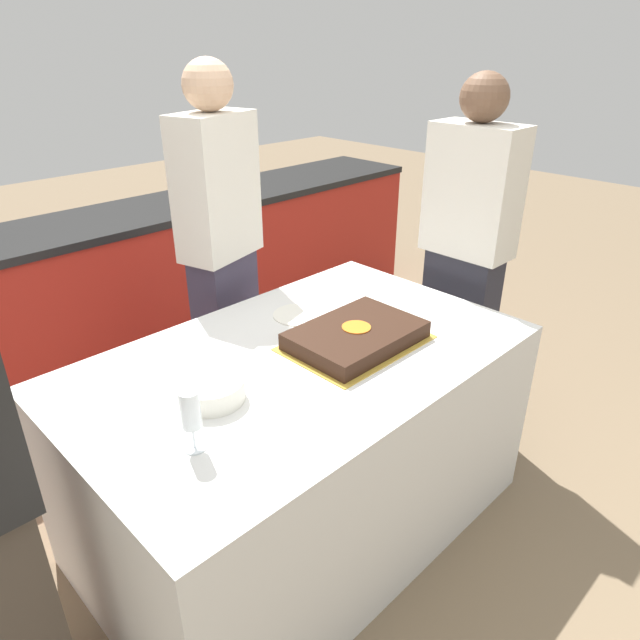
{
  "coord_description": "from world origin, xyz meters",
  "views": [
    {
      "loc": [
        -1.16,
        -1.27,
        1.77
      ],
      "look_at": [
        0.1,
        0.0,
        0.88
      ],
      "focal_mm": 32.0,
      "sensor_mm": 36.0,
      "label": 1
    }
  ],
  "objects_px": {
    "cake": "(356,336)",
    "person_cutting_cake": "(222,259)",
    "plate_stack": "(211,390)",
    "wine_glass": "(191,411)",
    "person_seated_right": "(465,260)"
  },
  "relations": [
    {
      "from": "cake",
      "to": "person_cutting_cake",
      "type": "bearing_deg",
      "value": 90.0
    },
    {
      "from": "plate_stack",
      "to": "wine_glass",
      "type": "xyz_separation_m",
      "value": [
        -0.17,
        -0.16,
        0.09
      ]
    },
    {
      "from": "person_cutting_cake",
      "to": "person_seated_right",
      "type": "xyz_separation_m",
      "value": [
        0.83,
        -0.72,
        -0.03
      ]
    },
    {
      "from": "person_cutting_cake",
      "to": "person_seated_right",
      "type": "bearing_deg",
      "value": 123.63
    },
    {
      "from": "plate_stack",
      "to": "person_seated_right",
      "type": "bearing_deg",
      "value": 0.44
    },
    {
      "from": "plate_stack",
      "to": "person_cutting_cake",
      "type": "xyz_separation_m",
      "value": [
        0.57,
        0.73,
        0.08
      ]
    },
    {
      "from": "plate_stack",
      "to": "cake",
      "type": "bearing_deg",
      "value": -7.23
    },
    {
      "from": "plate_stack",
      "to": "person_seated_right",
      "type": "height_order",
      "value": "person_seated_right"
    },
    {
      "from": "cake",
      "to": "plate_stack",
      "type": "distance_m",
      "value": 0.58
    },
    {
      "from": "wine_glass",
      "to": "person_seated_right",
      "type": "relative_size",
      "value": 0.11
    },
    {
      "from": "plate_stack",
      "to": "person_cutting_cake",
      "type": "relative_size",
      "value": 0.12
    },
    {
      "from": "wine_glass",
      "to": "cake",
      "type": "bearing_deg",
      "value": 6.73
    },
    {
      "from": "cake",
      "to": "person_seated_right",
      "type": "distance_m",
      "value": 0.83
    },
    {
      "from": "person_cutting_cake",
      "to": "person_seated_right",
      "type": "relative_size",
      "value": 1.03
    },
    {
      "from": "cake",
      "to": "plate_stack",
      "type": "xyz_separation_m",
      "value": [
        -0.57,
        0.07,
        0.0
      ]
    }
  ]
}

